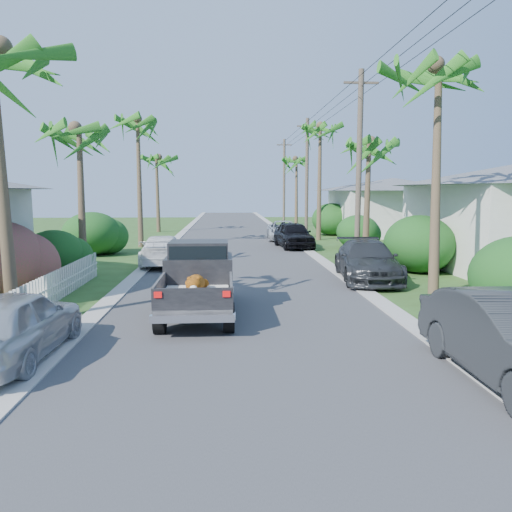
{
  "coord_description": "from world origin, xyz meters",
  "views": [
    {
      "loc": [
        -0.55,
        -10.06,
        3.48
      ],
      "look_at": [
        0.41,
        6.12,
        1.4
      ],
      "focal_mm": 35.0,
      "sensor_mm": 36.0,
      "label": 1
    }
  ],
  "objects": [
    {
      "name": "curb_left",
      "position": [
        -4.3,
        25.0,
        0.03
      ],
      "size": [
        0.6,
        100.0,
        0.06
      ],
      "primitive_type": "cube",
      "color": "#A5A39E",
      "rests_on": "ground"
    },
    {
      "name": "parked_car_rd",
      "position": [
        3.6,
        25.91,
        0.69
      ],
      "size": [
        2.53,
        5.1,
        1.39
      ],
      "primitive_type": "imported",
      "rotation": [
        0.0,
        0.0,
        -0.05
      ],
      "color": "silver",
      "rests_on": "ground"
    },
    {
      "name": "shrub_l_d",
      "position": [
        -8.0,
        18.0,
        1.2
      ],
      "size": [
        3.2,
        3.52,
        2.4
      ],
      "primitive_type": "ellipsoid",
      "color": "#13441C",
      "rests_on": "ground"
    },
    {
      "name": "utility_pole_d",
      "position": [
        5.6,
        43.0,
        4.6
      ],
      "size": [
        1.6,
        0.26,
        9.0
      ],
      "color": "brown",
      "rests_on": "ground"
    },
    {
      "name": "palm_l_d",
      "position": [
        -6.5,
        34.0,
        6.44
      ],
      "size": [
        4.4,
        4.4,
        7.7
      ],
      "color": "brown",
      "rests_on": "ground"
    },
    {
      "name": "shrub_l_c",
      "position": [
        -7.4,
        10.0,
        1.0
      ],
      "size": [
        2.4,
        2.64,
        2.0
      ],
      "primitive_type": "ellipsoid",
      "color": "#13441C",
      "rests_on": "ground"
    },
    {
      "name": "picket_fence",
      "position": [
        -6.0,
        5.5,
        0.5
      ],
      "size": [
        0.1,
        11.0,
        1.0
      ],
      "primitive_type": "cube",
      "color": "white",
      "rests_on": "ground"
    },
    {
      "name": "utility_pole_c",
      "position": [
        5.6,
        28.0,
        4.6
      ],
      "size": [
        1.6,
        0.26,
        9.0
      ],
      "color": "brown",
      "rests_on": "ground"
    },
    {
      "name": "palm_r_d",
      "position": [
        6.5,
        40.0,
        6.74
      ],
      "size": [
        4.4,
        4.4,
        8.0
      ],
      "color": "brown",
      "rests_on": "ground"
    },
    {
      "name": "palm_r_b",
      "position": [
        6.6,
        15.0,
        5.95
      ],
      "size": [
        4.4,
        4.4,
        7.2
      ],
      "color": "brown",
      "rests_on": "ground"
    },
    {
      "name": "palm_r_c",
      "position": [
        6.2,
        26.0,
        8.11
      ],
      "size": [
        4.4,
        4.4,
        9.4
      ],
      "color": "brown",
      "rests_on": "ground"
    },
    {
      "name": "parked_car_lf",
      "position": [
        -3.6,
        13.84,
        0.71
      ],
      "size": [
        2.25,
        4.98,
        1.41
      ],
      "primitive_type": "imported",
      "rotation": [
        0.0,
        0.0,
        3.2
      ],
      "color": "white",
      "rests_on": "ground"
    },
    {
      "name": "shrub_r_b",
      "position": [
        7.8,
        11.0,
        1.25
      ],
      "size": [
        3.0,
        3.3,
        2.5
      ],
      "primitive_type": "ellipsoid",
      "color": "#13441C",
      "rests_on": "ground"
    },
    {
      "name": "shrub_r_d",
      "position": [
        8.0,
        30.0,
        1.3
      ],
      "size": [
        3.2,
        3.52,
        2.6
      ],
      "primitive_type": "ellipsoid",
      "color": "#13441C",
      "rests_on": "ground"
    },
    {
      "name": "parked_car_ln",
      "position": [
        -5.0,
        0.27,
        0.75
      ],
      "size": [
        1.91,
        4.45,
        1.5
      ],
      "primitive_type": "imported",
      "rotation": [
        0.0,
        0.0,
        3.11
      ],
      "color": "silver",
      "rests_on": "ground"
    },
    {
      "name": "palm_l_c",
      "position": [
        -6.0,
        22.0,
        7.91
      ],
      "size": [
        4.4,
        4.4,
        9.2
      ],
      "color": "brown",
      "rests_on": "ground"
    },
    {
      "name": "house_right_far",
      "position": [
        13.0,
        30.0,
        2.12
      ],
      "size": [
        9.0,
        8.0,
        4.6
      ],
      "color": "silver",
      "rests_on": "ground"
    },
    {
      "name": "palm_l_b",
      "position": [
        -6.8,
        12.0,
        6.15
      ],
      "size": [
        4.4,
        4.4,
        7.4
      ],
      "color": "brown",
      "rests_on": "ground"
    },
    {
      "name": "utility_pole_b",
      "position": [
        5.6,
        13.0,
        4.6
      ],
      "size": [
        1.6,
        0.26,
        9.0
      ],
      "color": "brown",
      "rests_on": "ground"
    },
    {
      "name": "road",
      "position": [
        0.0,
        25.0,
        0.01
      ],
      "size": [
        8.0,
        100.0,
        0.02
      ],
      "primitive_type": "cube",
      "color": "#38383A",
      "rests_on": "ground"
    },
    {
      "name": "ground",
      "position": [
        0.0,
        0.0,
        0.0
      ],
      "size": [
        120.0,
        120.0,
        0.0
      ],
      "primitive_type": "plane",
      "color": "#2F481B",
      "rests_on": "ground"
    },
    {
      "name": "curb_right",
      "position": [
        4.3,
        25.0,
        0.03
      ],
      "size": [
        0.6,
        100.0,
        0.06
      ],
      "primitive_type": "cube",
      "color": "#A5A39E",
      "rests_on": "ground"
    },
    {
      "name": "parked_car_rm",
      "position": [
        5.0,
        9.17,
        0.77
      ],
      "size": [
        2.7,
        5.51,
        1.54
      ],
      "primitive_type": "imported",
      "rotation": [
        0.0,
        0.0,
        -0.1
      ],
      "color": "#2B2D30",
      "rests_on": "ground"
    },
    {
      "name": "pickup_truck",
      "position": [
        -1.36,
        4.26,
        1.01
      ],
      "size": [
        1.98,
        5.12,
        2.06
      ],
      "color": "black",
      "rests_on": "ground"
    },
    {
      "name": "parked_car_rf",
      "position": [
        3.66,
        20.89,
        0.81
      ],
      "size": [
        2.35,
        4.92,
        1.62
      ],
      "primitive_type": "imported",
      "rotation": [
        0.0,
        0.0,
        0.09
      ],
      "color": "black",
      "rests_on": "ground"
    },
    {
      "name": "shrub_r_c",
      "position": [
        7.5,
        20.0,
        1.05
      ],
      "size": [
        2.6,
        2.86,
        2.1
      ],
      "primitive_type": "ellipsoid",
      "color": "#13441C",
      "rests_on": "ground"
    },
    {
      "name": "palm_r_a",
      "position": [
        6.3,
        6.0,
        7.42
      ],
      "size": [
        4.4,
        4.4,
        8.7
      ],
      "color": "brown",
      "rests_on": "ground"
    }
  ]
}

